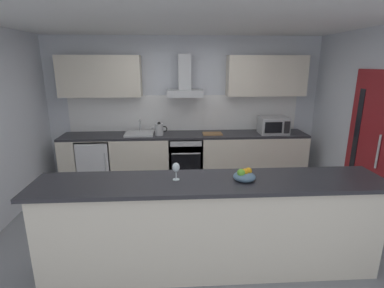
{
  "coord_description": "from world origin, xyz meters",
  "views": [
    {
      "loc": [
        -0.18,
        -3.49,
        2.12
      ],
      "look_at": [
        0.05,
        0.39,
        1.05
      ],
      "focal_mm": 27.31,
      "sensor_mm": 36.0,
      "label": 1
    }
  ],
  "objects_px": {
    "kettle": "(159,129)",
    "chopping_board": "(212,134)",
    "range_hood": "(185,83)",
    "oven": "(185,158)",
    "microwave": "(273,125)",
    "fruit_bowl": "(244,176)",
    "refrigerator": "(97,161)",
    "sink": "(140,133)",
    "wine_glass": "(176,168)"
  },
  "relations": [
    {
      "from": "sink",
      "to": "fruit_bowl",
      "type": "height_order",
      "value": "sink"
    },
    {
      "from": "microwave",
      "to": "chopping_board",
      "type": "height_order",
      "value": "microwave"
    },
    {
      "from": "microwave",
      "to": "fruit_bowl",
      "type": "relative_size",
      "value": 2.27
    },
    {
      "from": "oven",
      "to": "wine_glass",
      "type": "distance_m",
      "value": 2.48
    },
    {
      "from": "microwave",
      "to": "range_hood",
      "type": "relative_size",
      "value": 0.69
    },
    {
      "from": "kettle",
      "to": "wine_glass",
      "type": "bearing_deg",
      "value": -83.17
    },
    {
      "from": "refrigerator",
      "to": "microwave",
      "type": "height_order",
      "value": "microwave"
    },
    {
      "from": "chopping_board",
      "to": "fruit_bowl",
      "type": "bearing_deg",
      "value": -89.81
    },
    {
      "from": "oven",
      "to": "sink",
      "type": "distance_m",
      "value": 0.94
    },
    {
      "from": "range_hood",
      "to": "fruit_bowl",
      "type": "xyz_separation_m",
      "value": [
        0.49,
        -2.56,
        -0.73
      ]
    },
    {
      "from": "oven",
      "to": "chopping_board",
      "type": "xyz_separation_m",
      "value": [
        0.49,
        -0.02,
        0.45
      ]
    },
    {
      "from": "wine_glass",
      "to": "chopping_board",
      "type": "distance_m",
      "value": 2.46
    },
    {
      "from": "fruit_bowl",
      "to": "chopping_board",
      "type": "relative_size",
      "value": 0.65
    },
    {
      "from": "refrigerator",
      "to": "fruit_bowl",
      "type": "height_order",
      "value": "fruit_bowl"
    },
    {
      "from": "oven",
      "to": "fruit_bowl",
      "type": "bearing_deg",
      "value": -78.48
    },
    {
      "from": "kettle",
      "to": "chopping_board",
      "type": "height_order",
      "value": "kettle"
    },
    {
      "from": "kettle",
      "to": "range_hood",
      "type": "height_order",
      "value": "range_hood"
    },
    {
      "from": "sink",
      "to": "range_hood",
      "type": "height_order",
      "value": "range_hood"
    },
    {
      "from": "oven",
      "to": "microwave",
      "type": "distance_m",
      "value": 1.69
    },
    {
      "from": "microwave",
      "to": "kettle",
      "type": "relative_size",
      "value": 1.73
    },
    {
      "from": "wine_glass",
      "to": "refrigerator",
      "type": "bearing_deg",
      "value": 120.84
    },
    {
      "from": "sink",
      "to": "range_hood",
      "type": "distance_m",
      "value": 1.19
    },
    {
      "from": "oven",
      "to": "chopping_board",
      "type": "relative_size",
      "value": 2.35
    },
    {
      "from": "refrigerator",
      "to": "fruit_bowl",
      "type": "distance_m",
      "value": 3.26
    },
    {
      "from": "range_hood",
      "to": "oven",
      "type": "bearing_deg",
      "value": -90.0
    },
    {
      "from": "fruit_bowl",
      "to": "sink",
      "type": "bearing_deg",
      "value": 118.14
    },
    {
      "from": "range_hood",
      "to": "fruit_bowl",
      "type": "distance_m",
      "value": 2.7
    },
    {
      "from": "refrigerator",
      "to": "kettle",
      "type": "distance_m",
      "value": 1.28
    },
    {
      "from": "fruit_bowl",
      "to": "chopping_board",
      "type": "bearing_deg",
      "value": 90.19
    },
    {
      "from": "kettle",
      "to": "wine_glass",
      "type": "height_order",
      "value": "wine_glass"
    },
    {
      "from": "kettle",
      "to": "range_hood",
      "type": "bearing_deg",
      "value": 19.62
    },
    {
      "from": "microwave",
      "to": "refrigerator",
      "type": "bearing_deg",
      "value": 179.55
    },
    {
      "from": "range_hood",
      "to": "chopping_board",
      "type": "bearing_deg",
      "value": -17.48
    },
    {
      "from": "refrigerator",
      "to": "fruit_bowl",
      "type": "relative_size",
      "value": 3.86
    },
    {
      "from": "sink",
      "to": "fruit_bowl",
      "type": "bearing_deg",
      "value": -61.86
    },
    {
      "from": "range_hood",
      "to": "wine_glass",
      "type": "relative_size",
      "value": 4.05
    },
    {
      "from": "kettle",
      "to": "range_hood",
      "type": "relative_size",
      "value": 0.4
    },
    {
      "from": "sink",
      "to": "microwave",
      "type": "bearing_deg",
      "value": -0.93
    },
    {
      "from": "microwave",
      "to": "kettle",
      "type": "distance_m",
      "value": 2.05
    },
    {
      "from": "kettle",
      "to": "sink",
      "type": "bearing_deg",
      "value": 172.75
    },
    {
      "from": "refrigerator",
      "to": "range_hood",
      "type": "relative_size",
      "value": 1.18
    },
    {
      "from": "kettle",
      "to": "fruit_bowl",
      "type": "height_order",
      "value": "kettle"
    },
    {
      "from": "sink",
      "to": "kettle",
      "type": "relative_size",
      "value": 1.73
    },
    {
      "from": "oven",
      "to": "fruit_bowl",
      "type": "height_order",
      "value": "fruit_bowl"
    },
    {
      "from": "chopping_board",
      "to": "sink",
      "type": "bearing_deg",
      "value": 178.47
    },
    {
      "from": "range_hood",
      "to": "fruit_bowl",
      "type": "height_order",
      "value": "range_hood"
    },
    {
      "from": "fruit_bowl",
      "to": "chopping_board",
      "type": "xyz_separation_m",
      "value": [
        -0.01,
        2.4,
        -0.15
      ]
    },
    {
      "from": "range_hood",
      "to": "fruit_bowl",
      "type": "relative_size",
      "value": 3.27
    },
    {
      "from": "microwave",
      "to": "range_hood",
      "type": "distance_m",
      "value": 1.76
    },
    {
      "from": "oven",
      "to": "chopping_board",
      "type": "bearing_deg",
      "value": -2.79
    }
  ]
}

